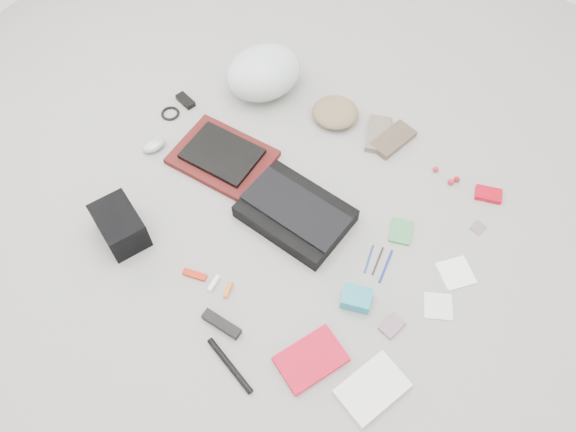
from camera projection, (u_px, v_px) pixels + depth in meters
The scene contains 33 objects.
ground_plane at pixel (288, 222), 2.30m from camera, with size 4.00×4.00×0.00m, color gray.
messenger_bag at pixel (295, 214), 2.28m from camera, with size 0.42×0.30×0.07m, color black.
bag_flap at pixel (296, 208), 2.24m from camera, with size 0.42×0.19×0.01m, color black.
laptop_sleeve at pixel (223, 157), 2.46m from camera, with size 0.41×0.31×0.03m, color #4F1413.
laptop at pixel (222, 154), 2.43m from camera, with size 0.31×0.23×0.02m, color black.
bike_helmet at pixel (264, 72), 2.60m from camera, with size 0.29×0.37×0.22m, color silver.
beanie at pixel (335, 112), 2.56m from camera, with size 0.21×0.20×0.07m, color #7F684B.
mitten_left at pixel (378, 134), 2.52m from camera, with size 0.10×0.20×0.03m, color #6F6458.
mitten_right at pixel (393, 140), 2.51m from camera, with size 0.10×0.21×0.03m, color brown.
power_brick at pixel (186, 101), 2.63m from camera, with size 0.10×0.04×0.03m, color black.
cable_coil at pixel (170, 113), 2.60m from camera, with size 0.09×0.09×0.01m, color black.
mouse at pixel (154, 145), 2.48m from camera, with size 0.07×0.11×0.04m, color #A0A2AC.
camera_bag at pixel (120, 226), 2.21m from camera, with size 0.22×0.15×0.14m, color black.
multitool at pixel (195, 275), 2.16m from camera, with size 0.09×0.03×0.01m, color #B4200C.
toiletry_tube_white at pixel (214, 283), 2.14m from camera, with size 0.02×0.02×0.07m, color white.
toiletry_tube_orange at pixel (228, 290), 2.13m from camera, with size 0.02×0.02×0.06m, color orange.
u_lock at pixel (222, 324), 2.05m from camera, with size 0.16×0.04×0.03m, color black.
bike_pump at pixel (230, 365), 1.97m from camera, with size 0.02×0.02×0.24m, color black.
book_red at pixel (311, 359), 1.98m from camera, with size 0.16×0.23×0.02m, color red.
book_white at pixel (372, 389), 1.93m from camera, with size 0.16×0.23×0.02m, color white.
notepad at pixel (401, 231), 2.27m from camera, with size 0.08×0.11×0.01m, color #36874B.
pen_blue at pixel (369, 259), 2.20m from camera, with size 0.01×0.01×0.13m, color navy.
pen_black at pixel (378, 261), 2.20m from camera, with size 0.01×0.01×0.13m, color black.
pen_navy at pixel (386, 266), 2.19m from camera, with size 0.01×0.01×0.15m, color navy.
accordion_wallet at pixel (356, 298), 2.09m from camera, with size 0.11×0.09×0.05m, color teal.
card_deck at pixel (392, 326), 2.05m from camera, with size 0.06×0.09×0.02m, color gray.
napkin_top at pixel (456, 273), 2.17m from camera, with size 0.12×0.12×0.01m, color white.
napkin_bottom at pixel (438, 306), 2.10m from camera, with size 0.11×0.11×0.01m, color silver.
lollipop_a at pixel (436, 169), 2.42m from camera, with size 0.03×0.03×0.03m, color #AC1D2D.
lollipop_b at pixel (451, 182), 2.39m from camera, with size 0.03×0.03×0.03m, color maroon.
lollipop_c at pixel (457, 179), 2.40m from camera, with size 0.02×0.02×0.02m, color #A90C17.
altoids_tin at pixel (488, 194), 2.36m from camera, with size 0.11×0.07×0.02m, color #B5071A.
stamp_sheet at pixel (478, 228), 2.28m from camera, with size 0.05×0.06×0.00m, color slate.
Camera 1 is at (0.65, -0.99, 1.97)m, focal length 35.00 mm.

